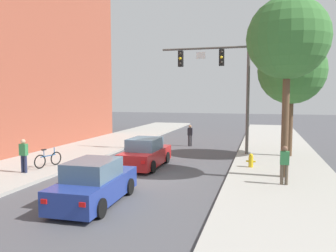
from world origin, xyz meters
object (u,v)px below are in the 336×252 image
(pedestrian_crossing_road, at_px, (190,134))
(traffic_signal_mast, at_px, (223,74))
(street_tree_nearest, at_px, (288,39))
(street_tree_second, at_px, (292,71))
(pedestrian_sidewalk_left_walker, at_px, (24,154))
(car_lead_red, at_px, (145,154))
(fire_hydrant, at_px, (251,160))
(pedestrian_sidewalk_right_walker, at_px, (285,163))
(bicycle_leaning, at_px, (48,159))
(car_following_blue, at_px, (94,184))

(pedestrian_crossing_road, bearing_deg, traffic_signal_mast, -48.26)
(pedestrian_crossing_road, xyz_separation_m, street_tree_nearest, (6.33, -9.00, 5.47))
(street_tree_second, bearing_deg, street_tree_nearest, -96.51)
(pedestrian_sidewalk_left_walker, bearing_deg, car_lead_red, 35.02)
(fire_hydrant, bearing_deg, pedestrian_sidewalk_left_walker, -157.73)
(traffic_signal_mast, relative_size, street_tree_second, 1.03)
(car_lead_red, distance_m, pedestrian_crossing_road, 8.14)
(pedestrian_crossing_road, distance_m, street_tree_nearest, 12.29)
(street_tree_nearest, distance_m, street_tree_second, 5.91)
(pedestrian_sidewalk_right_walker, xyz_separation_m, street_tree_second, (0.73, 7.25, 4.33))
(pedestrian_sidewalk_right_walker, bearing_deg, street_tree_second, 84.27)
(pedestrian_crossing_road, bearing_deg, pedestrian_sidewalk_right_walker, -59.13)
(car_lead_red, bearing_deg, street_tree_nearest, -7.27)
(traffic_signal_mast, height_order, street_tree_second, traffic_signal_mast)
(car_lead_red, xyz_separation_m, fire_hydrant, (5.55, 0.82, -0.22))
(pedestrian_crossing_road, bearing_deg, fire_hydrant, -56.59)
(fire_hydrant, bearing_deg, street_tree_second, 61.75)
(pedestrian_sidewalk_left_walker, bearing_deg, street_tree_second, 33.37)
(traffic_signal_mast, relative_size, pedestrian_sidewalk_right_walker, 4.57)
(pedestrian_sidewalk_left_walker, bearing_deg, pedestrian_crossing_road, 63.68)
(traffic_signal_mast, relative_size, fire_hydrant, 10.42)
(traffic_signal_mast, bearing_deg, bicycle_leaning, -140.03)
(car_lead_red, distance_m, car_following_blue, 6.38)
(car_following_blue, bearing_deg, pedestrian_sidewalk_right_walker, 30.96)
(traffic_signal_mast, distance_m, car_lead_red, 7.62)
(car_lead_red, bearing_deg, pedestrian_sidewalk_left_walker, -144.98)
(fire_hydrant, height_order, street_tree_nearest, street_tree_nearest)
(pedestrian_sidewalk_right_walker, height_order, fire_hydrant, pedestrian_sidewalk_right_walker)
(car_lead_red, bearing_deg, street_tree_second, 32.27)
(bicycle_leaning, relative_size, street_tree_second, 0.24)
(pedestrian_sidewalk_right_walker, distance_m, street_tree_second, 8.48)
(bicycle_leaning, relative_size, street_tree_nearest, 0.21)
(car_following_blue, xyz_separation_m, street_tree_nearest, (6.73, 5.46, 5.66))
(car_lead_red, distance_m, pedestrian_sidewalk_right_walker, 7.40)
(traffic_signal_mast, distance_m, fire_hydrant, 6.62)
(car_lead_red, bearing_deg, fire_hydrant, 8.40)
(car_lead_red, relative_size, bicycle_leaning, 2.45)
(traffic_signal_mast, height_order, car_lead_red, traffic_signal_mast)
(pedestrian_crossing_road, xyz_separation_m, bicycle_leaning, (-5.45, -10.10, -0.37))
(car_lead_red, xyz_separation_m, pedestrian_sidewalk_left_walker, (-4.99, -3.50, 0.34))
(car_lead_red, xyz_separation_m, pedestrian_crossing_road, (0.75, 8.10, 0.19))
(car_lead_red, bearing_deg, traffic_signal_mast, 54.13)
(car_following_blue, xyz_separation_m, fire_hydrant, (5.21, 7.19, -0.22))
(car_following_blue, bearing_deg, traffic_signal_mast, 74.05)
(bicycle_leaning, height_order, fire_hydrant, bicycle_leaning)
(pedestrian_sidewalk_right_walker, bearing_deg, car_lead_red, 161.33)
(traffic_signal_mast, height_order, bicycle_leaning, traffic_signal_mast)
(street_tree_nearest, bearing_deg, pedestrian_sidewalk_left_walker, -167.87)
(car_lead_red, height_order, bicycle_leaning, car_lead_red)
(car_lead_red, relative_size, pedestrian_sidewalk_right_walker, 2.59)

